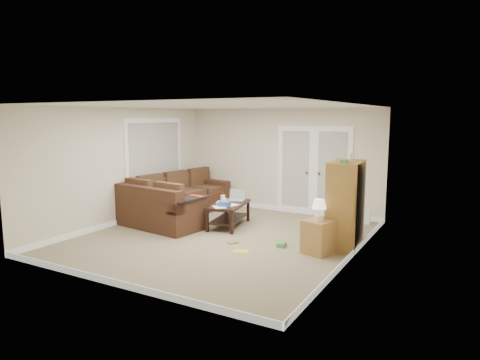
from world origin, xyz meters
The scene contains 17 objects.
floor centered at (0.00, 0.00, 0.00)m, with size 5.50×5.50×0.00m, color gray.
ceiling centered at (0.00, 0.00, 2.50)m, with size 5.00×5.50×0.02m, color white.
wall_left centered at (-2.50, 0.00, 1.25)m, with size 0.02×5.50×2.50m, color silver.
wall_right centered at (2.50, 0.00, 1.25)m, with size 0.02×5.50×2.50m, color silver.
wall_back centered at (0.00, 2.75, 1.25)m, with size 5.00×0.02×2.50m, color silver.
wall_front centered at (0.00, -2.75, 1.25)m, with size 5.00×0.02×2.50m, color silver.
baseboards centered at (0.00, 0.00, 0.05)m, with size 5.00×5.50×0.10m, color silver, non-canonical shape.
french_doors centered at (0.85, 2.71, 1.04)m, with size 1.80×0.05×2.13m.
window_left centered at (-2.46, 1.00, 1.55)m, with size 0.05×1.92×1.42m.
sectional_sofa centered at (-1.77, 0.79, 0.35)m, with size 2.04×3.13×0.90m.
coffee_table centered at (-0.32, 0.83, 0.27)m, with size 0.84×1.31×0.83m.
tv_armoire centered at (2.20, 0.63, 0.77)m, with size 0.61×1.00×1.65m.
side_cabinet centered at (1.93, 0.00, 0.34)m, with size 0.55×0.55×0.94m.
space_heater centered at (2.19, 2.45, 0.16)m, with size 0.13×0.11×0.32m, color white.
floor_magazine centered at (0.73, -0.55, 0.00)m, with size 0.27×0.21×0.01m, color yellow.
floor_greenbox centered at (1.24, 0.04, 0.04)m, with size 0.14×0.18×0.07m, color #42914C.
floor_book centered at (0.29, -0.16, 0.01)m, with size 0.15×0.20×0.02m, color brown.
Camera 1 is at (4.21, -6.76, 2.30)m, focal length 32.00 mm.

